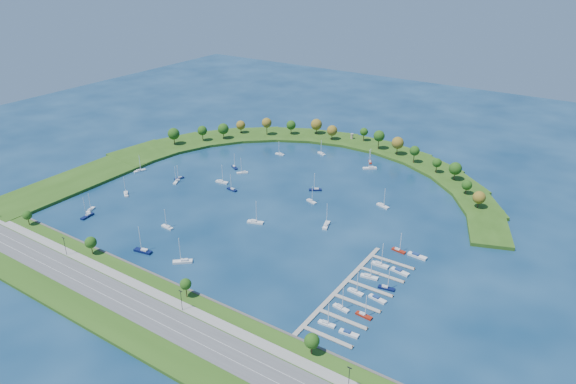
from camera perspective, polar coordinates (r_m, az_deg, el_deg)
The scene contains 40 objects.
ground at distance 326.10m, azimuth -1.22°, elevation -0.74°, with size 700.00×700.00×0.00m, color #072342.
south_shoreline at distance 249.14m, azimuth -17.79°, elevation -10.91°, with size 420.00×43.10×11.60m.
breakwater at distance 386.67m, azimuth -2.77°, elevation 3.71°, with size 286.74×247.64×2.00m.
breakwater_trees at distance 399.08m, azimuth 3.52°, elevation 5.84°, with size 237.57×97.26×15.02m.
harbor_tower at distance 425.92m, azimuth 7.01°, elevation 6.08°, with size 2.60×2.60×4.37m.
dock_system at distance 243.60m, azimuth 7.33°, elevation -10.84°, with size 24.28×82.00×1.60m.
moored_boat_0 at distance 300.20m, azimuth -13.07°, elevation -3.71°, with size 7.93×2.70×11.47m.
moored_boat_1 at distance 297.99m, azimuth -3.61°, elevation -3.25°, with size 9.72×5.57×13.78m.
moored_boat_2 at distance 338.87m, azimuth -6.15°, elevation 0.33°, with size 7.90×3.03×11.32m.
moored_boat_3 at distance 395.50m, azimuth -0.91°, elevation 4.22°, with size 7.29×2.57×10.51m.
moored_boat_4 at distance 397.19m, azimuth 3.69°, elevation 4.26°, with size 7.84×4.85×11.18m.
moored_boat_5 at distance 280.59m, azimuth -15.58°, elevation -6.18°, with size 10.32×4.48×14.68m.
moored_boat_6 at distance 379.82m, azimuth -15.91°, elevation 2.30°, with size 4.93×8.51×12.08m.
moored_boat_7 at distance 346.21m, azimuth -17.30°, elevation -0.18°, with size 7.98×6.79×12.12m.
moored_boat_8 at distance 356.20m, azimuth -12.11°, elevation 1.17°, with size 5.13×7.92×11.33m.
moored_boat_9 at distance 332.74m, azimuth -20.81°, elevation -1.79°, with size 4.97×7.69×11.00m.
moored_boat_10 at distance 361.24m, azimuth -11.82°, elevation 1.54°, with size 4.34×6.99×9.97m.
moored_boat_11 at distance 385.34m, azimuth 8.97°, elevation 3.32°, with size 5.15×7.16×10.41m.
moored_boat_12 at distance 325.77m, azimuth -21.10°, elevation -2.42°, with size 3.54×8.90×12.72m.
moored_boat_13 at distance 294.88m, azimuth 4.21°, elevation -3.60°, with size 5.28×9.74×13.79m.
moored_boat_14 at distance 363.62m, azimuth -5.01°, elevation 2.17°, with size 6.99×7.14×11.47m.
moored_boat_15 at distance 320.87m, azimuth 10.34°, elevation -1.45°, with size 8.89×4.98×12.60m.
moored_boat_16 at distance 267.28m, azimuth -11.44°, elevation -7.41°, with size 9.17×8.30×14.24m.
moored_boat_17 at distance 337.08m, azimuth 3.01°, elevation 0.31°, with size 8.02×6.46×11.97m.
moored_boat_18 at distance 373.07m, azimuth -5.87°, elevation 2.75°, with size 7.65×5.73×11.22m.
moored_boat_19 at distance 350.41m, azimuth -7.25°, elevation 1.15°, with size 9.11×3.60×13.03m.
moored_boat_20 at distance 321.59m, azimuth 2.58°, elevation -0.98°, with size 7.73×4.25×10.95m.
moored_boat_21 at distance 373.95m, azimuth 8.95°, elevation 2.64°, with size 9.39×8.22×14.40m.
docked_boat_0 at distance 224.48m, azimuth 4.26°, elevation -14.12°, with size 7.68×2.66×11.09m.
docked_boat_1 at distance 220.88m, azimuth 6.66°, elevation -15.11°, with size 8.39×2.87×1.68m.
docked_boat_2 at distance 233.25m, azimuth 5.82°, elevation -12.45°, with size 8.01×3.22×11.44m.
docked_boat_3 at distance 230.42m, azimuth 8.29°, elevation -13.15°, with size 7.68×2.69×11.09m.
docked_boat_4 at distance 243.33m, azimuth 7.40°, elevation -10.73°, with size 8.04×3.09×11.52m.
docked_boat_5 at distance 240.72m, azimuth 9.74°, elevation -11.44°, with size 8.87×3.78×1.75m.
docked_boat_6 at distance 254.09m, azimuth 8.88°, elevation -9.09°, with size 8.71×3.58×12.43m.
docked_boat_7 at distance 248.00m, azimuth 10.72°, elevation -10.22°, with size 7.98×3.33×11.37m.
docked_boat_8 at distance 263.60m, azimuth 10.03°, elevation -7.79°, with size 8.89×2.50×13.06m.
docked_boat_9 at distance 260.52m, azimuth 12.12°, elevation -8.50°, with size 9.65×3.94×1.91m.
docked_boat_10 at distance 277.05m, azimuth 12.02°, elevation -6.22°, with size 7.80×3.16×11.13m.
docked_boat_11 at distance 274.52m, azimuth 13.94°, elevation -6.79°, with size 10.03×3.49×2.01m.
Camera 1 is at (167.47, -240.37, 143.24)m, focal length 32.49 mm.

